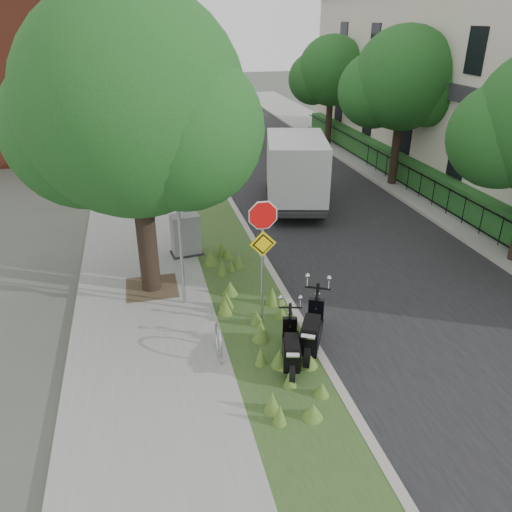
{
  "coord_description": "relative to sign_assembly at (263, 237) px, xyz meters",
  "views": [
    {
      "loc": [
        -4.03,
        -9.61,
        6.95
      ],
      "look_at": [
        -1.29,
        1.72,
        1.3
      ],
      "focal_mm": 35.0,
      "sensor_mm": 36.0,
      "label": 1
    }
  ],
  "objects": [
    {
      "name": "kerb_near",
      "position": [
        0.9,
        9.42,
        -2.26
      ],
      "size": [
        0.2,
        60.0,
        0.13
      ],
      "primitive_type": "cube",
      "color": "#9E9991",
      "rests_on": "ground"
    },
    {
      "name": "sidewalk_near",
      "position": [
        -2.85,
        9.42,
        -2.27
      ],
      "size": [
        3.5,
        60.0,
        0.12
      ],
      "primitive_type": "cube",
      "color": "gray",
      "rests_on": "ground"
    },
    {
      "name": "utility_cabinet",
      "position": [
        -1.4,
        4.2,
        -1.59
      ],
      "size": [
        1.05,
        0.77,
        1.3
      ],
      "color": "#262628",
      "rests_on": "ground"
    },
    {
      "name": "street_tree_main",
      "position": [
        -2.68,
        2.28,
        2.48
      ],
      "size": [
        6.21,
        5.54,
        7.66
      ],
      "color": "black",
      "rests_on": "ground"
    },
    {
      "name": "bike_hoop",
      "position": [
        -1.3,
        -1.18,
        -1.83
      ],
      "size": [
        0.06,
        0.78,
        0.77
      ],
      "color": "#A5A8AD",
      "rests_on": "ground"
    },
    {
      "name": "box_truck",
      "position": [
        3.36,
        8.05,
        -0.76
      ],
      "size": [
        3.24,
        5.62,
        2.4
      ],
      "color": "#262628",
      "rests_on": "ground"
    },
    {
      "name": "road",
      "position": [
        4.4,
        9.42,
        -2.32
      ],
      "size": [
        7.0,
        60.0,
        0.01
      ],
      "primitive_type": "cube",
      "color": "black",
      "rests_on": "ground"
    },
    {
      "name": "ground",
      "position": [
        1.4,
        -0.58,
        -2.33
      ],
      "size": [
        120.0,
        120.0,
        0.0
      ],
      "primitive_type": "plane",
      "color": "#4C5147",
      "rests_on": "ground"
    },
    {
      "name": "footpath_far",
      "position": [
        9.6,
        9.42,
        -2.27
      ],
      "size": [
        3.2,
        60.0,
        0.12
      ],
      "primitive_type": "cube",
      "color": "gray",
      "rests_on": "ground"
    },
    {
      "name": "bare_post",
      "position": [
        -1.8,
        1.22,
        -0.21
      ],
      "size": [
        0.08,
        0.08,
        4.0
      ],
      "color": "#A5A8AD",
      "rests_on": "ground"
    },
    {
      "name": "sign_assembly",
      "position": [
        0.0,
        0.0,
        0.0
      ],
      "size": [
        0.94,
        0.08,
        3.22
      ],
      "color": "#A5A8AD",
      "rests_on": "ground"
    },
    {
      "name": "scooter_near",
      "position": [
        0.1,
        -2.04,
        -1.81
      ],
      "size": [
        0.64,
        1.7,
        0.83
      ],
      "color": "black",
      "rests_on": "ground"
    },
    {
      "name": "verge",
      "position": [
        -0.1,
        9.42,
        -2.27
      ],
      "size": [
        2.0,
        60.0,
        0.12
      ],
      "primitive_type": "cube",
      "color": "#2D4E21",
      "rests_on": "ground"
    },
    {
      "name": "brick_building",
      "position": [
        -8.1,
        21.42,
        1.88
      ],
      "size": [
        9.4,
        10.4,
        8.3
      ],
      "color": "maroon",
      "rests_on": "ground"
    },
    {
      "name": "kerb_far",
      "position": [
        7.9,
        9.42,
        -2.26
      ],
      "size": [
        0.2,
        60.0,
        0.13
      ],
      "primitive_type": "cube",
      "color": "#9E9991",
      "rests_on": "ground"
    },
    {
      "name": "terrace_houses",
      "position": [
        12.89,
        9.42,
        1.83
      ],
      "size": [
        7.4,
        26.4,
        8.2
      ],
      "color": "beige",
      "rests_on": "ground"
    },
    {
      "name": "scooter_far",
      "position": [
        0.7,
        -1.62,
        -1.75
      ],
      "size": [
        1.05,
        1.8,
        0.93
      ],
      "color": "black",
      "rests_on": "ground"
    },
    {
      "name": "far_tree_c",
      "position": [
        8.34,
        17.46,
        1.63
      ],
      "size": [
        4.37,
        3.89,
        5.93
      ],
      "color": "black",
      "rests_on": "ground"
    },
    {
      "name": "fence_far",
      "position": [
        8.6,
        9.42,
        -1.66
      ],
      "size": [
        0.04,
        24.0,
        1.0
      ],
      "color": "black",
      "rests_on": "ground"
    },
    {
      "name": "hedge_far",
      "position": [
        9.3,
        9.42,
        -1.66
      ],
      "size": [
        1.0,
        24.0,
        1.1
      ],
      "primitive_type": "cube",
      "color": "#1E4819",
      "rests_on": "footpath_far"
    },
    {
      "name": "far_tree_b",
      "position": [
        8.34,
        9.46,
        2.04
      ],
      "size": [
        4.83,
        4.31,
        6.56
      ],
      "color": "black",
      "rests_on": "ground"
    }
  ]
}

